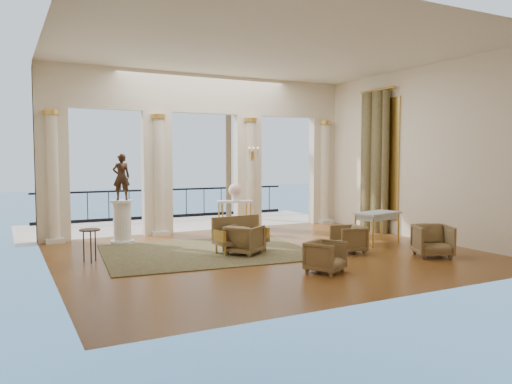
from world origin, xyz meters
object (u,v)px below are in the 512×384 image
armchair_b (433,239)px  armchair_c (349,238)px  settee (239,235)px  statue (121,177)px  pedestal (122,223)px  armchair_d (244,238)px  side_table (90,234)px  console_table (235,206)px  game_table (377,215)px  armchair_a (326,255)px

armchair_b → armchair_c: (-1.32, 1.21, -0.04)m
settee → statue: 3.40m
pedestal → statue: bearing=90.0°
armchair_d → armchair_b: bearing=-156.8°
armchair_c → side_table: size_ratio=0.99×
armchair_c → statue: bearing=-118.1°
armchair_b → side_table: size_ratio=1.12×
armchair_d → console_table: console_table is taller
side_table → game_table: bearing=-8.5°
armchair_d → game_table: (3.52, -0.30, 0.35)m
armchair_c → console_table: bearing=-152.9°
armchair_c → armchair_d: 2.36m
armchair_a → armchair_c: bearing=11.8°
armchair_b → armchair_d: size_ratio=1.05×
armchair_a → armchair_c: armchair_c is taller
statue → armchair_b: bearing=142.9°
armchair_d → side_table: (-3.17, 0.70, 0.22)m
pedestal → console_table: pedestal is taller
pedestal → armchair_d: bearing=-51.6°
statue → side_table: statue is taller
armchair_b → armchair_a: bearing=-150.2°
armchair_d → console_table: 3.14m
side_table → pedestal: bearing=61.0°
armchair_a → armchair_b: size_ratio=0.85×
armchair_d → statue: 3.61m
armchair_a → console_table: bearing=55.6°
armchair_d → settee: size_ratio=0.57×
armchair_c → side_table: side_table is taller
armchair_b → settee: 4.23m
settee → pedestal: size_ratio=1.17×
settee → side_table: bearing=166.2°
armchair_a → console_table: 5.17m
pedestal → settee: bearing=-48.1°
pedestal → statue: statue is taller
statue → console_table: (3.21, 0.27, -0.89)m
armchair_a → pedestal: 5.57m
armchair_b → armchair_c: 1.79m
pedestal → armchair_a: bearing=-61.0°
side_table → armchair_a: bearing=-37.8°
console_table → side_table: bearing=-134.8°
console_table → armchair_b: bearing=-46.4°
settee → game_table: bearing=-15.9°
armchair_a → statue: bearing=90.3°
armchair_a → pedestal: (-2.70, 4.86, 0.20)m
statue → side_table: bearing=64.0°
armchair_c → pedestal: size_ratio=0.62×
armchair_c → pedestal: (-4.29, 3.51, 0.19)m
armchair_c → pedestal: 5.54m
armchair_b → pedestal: bearing=166.9°
armchair_c → settee: (-2.18, 1.16, 0.07)m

